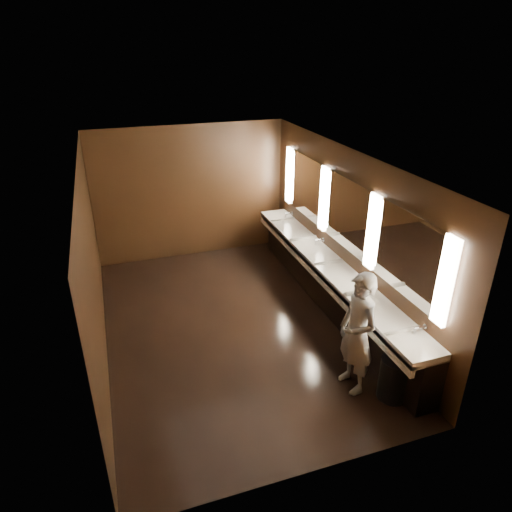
# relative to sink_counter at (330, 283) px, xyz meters

# --- Properties ---
(floor) EXTENTS (6.00, 6.00, 0.00)m
(floor) POSITION_rel_sink_counter_xyz_m (-1.79, 0.00, -0.50)
(floor) COLOR black
(floor) RESTS_ON ground
(ceiling) EXTENTS (4.00, 6.00, 0.02)m
(ceiling) POSITION_rel_sink_counter_xyz_m (-1.79, 0.00, 2.30)
(ceiling) COLOR #2D2D2B
(ceiling) RESTS_ON wall_back
(wall_back) EXTENTS (4.00, 0.02, 2.80)m
(wall_back) POSITION_rel_sink_counter_xyz_m (-1.79, 3.00, 0.90)
(wall_back) COLOR black
(wall_back) RESTS_ON floor
(wall_front) EXTENTS (4.00, 0.02, 2.80)m
(wall_front) POSITION_rel_sink_counter_xyz_m (-1.79, -3.00, 0.90)
(wall_front) COLOR black
(wall_front) RESTS_ON floor
(wall_left) EXTENTS (0.02, 6.00, 2.80)m
(wall_left) POSITION_rel_sink_counter_xyz_m (-3.79, 0.00, 0.90)
(wall_left) COLOR black
(wall_left) RESTS_ON floor
(wall_right) EXTENTS (0.02, 6.00, 2.80)m
(wall_right) POSITION_rel_sink_counter_xyz_m (0.21, 0.00, 0.90)
(wall_right) COLOR black
(wall_right) RESTS_ON floor
(sink_counter) EXTENTS (0.55, 5.40, 1.01)m
(sink_counter) POSITION_rel_sink_counter_xyz_m (0.00, 0.00, 0.00)
(sink_counter) COLOR black
(sink_counter) RESTS_ON floor
(mirror_band) EXTENTS (0.06, 5.03, 1.15)m
(mirror_band) POSITION_rel_sink_counter_xyz_m (0.19, -0.00, 1.25)
(mirror_band) COLOR #FEEBCB
(mirror_band) RESTS_ON wall_right
(person) EXTENTS (0.46, 0.66, 1.73)m
(person) POSITION_rel_sink_counter_xyz_m (-0.62, -1.91, 0.37)
(person) COLOR #839AC3
(person) RESTS_ON floor
(trash_bin) EXTENTS (0.42, 0.42, 0.61)m
(trash_bin) POSITION_rel_sink_counter_xyz_m (-0.22, -2.27, -0.19)
(trash_bin) COLOR black
(trash_bin) RESTS_ON floor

